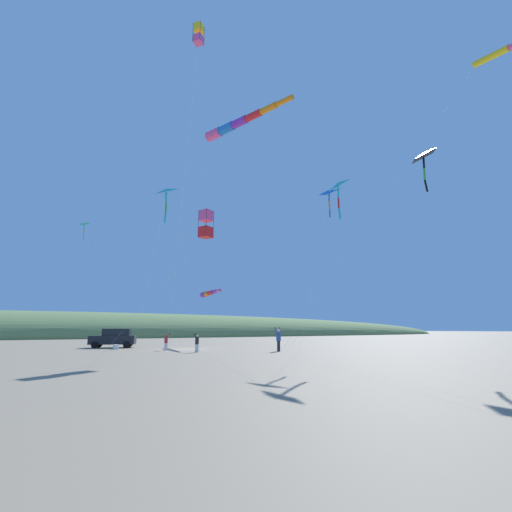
{
  "coord_description": "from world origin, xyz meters",
  "views": [
    {
      "loc": [
        32.73,
        -12.46,
        1.83
      ],
      "look_at": [
        10.53,
        1.21,
        7.11
      ],
      "focal_mm": 25.29,
      "sensor_mm": 36.0,
      "label": 1
    }
  ],
  "objects_px": {
    "parked_car": "(114,338)",
    "person_child_grey_jacket": "(197,342)",
    "person_child_green_jacket": "(166,341)",
    "kite_delta_black_fish_shape": "(84,224)",
    "kite_delta_rainbow_low_near": "(329,192)",
    "cooler_box": "(116,347)",
    "person_adult_flyer": "(278,338)",
    "kite_delta_purple_drifting": "(166,192)",
    "kite_box_striped_overhead": "(198,36)",
    "kite_windsock_teal_far_right": "(510,47)",
    "kite_windsock_blue_topmost": "(208,293)",
    "kite_windsock_yellow_midlevel": "(235,124)",
    "kite_delta_green_low_center": "(423,156)",
    "kite_box_red_high_left": "(206,224)",
    "kite_delta_magenta_far_left": "(337,186)"
  },
  "relations": [
    {
      "from": "person_adult_flyer",
      "to": "kite_windsock_teal_far_right",
      "type": "relative_size",
      "value": 0.1
    },
    {
      "from": "kite_delta_black_fish_shape",
      "to": "kite_windsock_teal_far_right",
      "type": "bearing_deg",
      "value": 37.51
    },
    {
      "from": "cooler_box",
      "to": "kite_delta_rainbow_low_near",
      "type": "xyz_separation_m",
      "value": [
        16.41,
        11.64,
        11.95
      ]
    },
    {
      "from": "person_adult_flyer",
      "to": "kite_windsock_yellow_midlevel",
      "type": "xyz_separation_m",
      "value": [
        5.16,
        -7.09,
        14.74
      ]
    },
    {
      "from": "kite_windsock_teal_far_right",
      "to": "person_child_green_jacket",
      "type": "bearing_deg",
      "value": -149.28
    },
    {
      "from": "kite_windsock_teal_far_right",
      "to": "kite_delta_green_low_center",
      "type": "relative_size",
      "value": 1.39
    },
    {
      "from": "person_child_green_jacket",
      "to": "kite_delta_green_low_center",
      "type": "height_order",
      "value": "kite_delta_green_low_center"
    },
    {
      "from": "kite_windsock_blue_topmost",
      "to": "kite_box_striped_overhead",
      "type": "bearing_deg",
      "value": -26.43
    },
    {
      "from": "kite_windsock_yellow_midlevel",
      "to": "kite_windsock_blue_topmost",
      "type": "bearing_deg",
      "value": 161.09
    },
    {
      "from": "person_adult_flyer",
      "to": "person_child_grey_jacket",
      "type": "bearing_deg",
      "value": -110.48
    },
    {
      "from": "person_child_green_jacket",
      "to": "person_child_grey_jacket",
      "type": "xyz_separation_m",
      "value": [
        3.72,
        1.31,
        0.01
      ]
    },
    {
      "from": "kite_windsock_yellow_midlevel",
      "to": "kite_delta_green_low_center",
      "type": "bearing_deg",
      "value": 63.44
    },
    {
      "from": "kite_delta_magenta_far_left",
      "to": "kite_delta_rainbow_low_near",
      "type": "bearing_deg",
      "value": 149.48
    },
    {
      "from": "kite_windsock_teal_far_right",
      "to": "kite_box_red_high_left",
      "type": "bearing_deg",
      "value": -139.34
    },
    {
      "from": "cooler_box",
      "to": "kite_windsock_teal_far_right",
      "type": "height_order",
      "value": "kite_windsock_teal_far_right"
    },
    {
      "from": "parked_car",
      "to": "kite_windsock_teal_far_right",
      "type": "relative_size",
      "value": 0.23
    },
    {
      "from": "kite_windsock_teal_far_right",
      "to": "kite_windsock_blue_topmost",
      "type": "distance_m",
      "value": 32.15
    },
    {
      "from": "person_child_grey_jacket",
      "to": "kite_delta_black_fish_shape",
      "type": "distance_m",
      "value": 15.24
    },
    {
      "from": "kite_delta_purple_drifting",
      "to": "kite_delta_rainbow_low_near",
      "type": "xyz_separation_m",
      "value": [
        4.53,
        11.33,
        0.78
      ]
    },
    {
      "from": "kite_box_striped_overhead",
      "to": "kite_windsock_yellow_midlevel",
      "type": "bearing_deg",
      "value": 131.03
    },
    {
      "from": "kite_delta_black_fish_shape",
      "to": "kite_windsock_yellow_midlevel",
      "type": "height_order",
      "value": "kite_windsock_yellow_midlevel"
    },
    {
      "from": "kite_delta_rainbow_low_near",
      "to": "person_child_grey_jacket",
      "type": "bearing_deg",
      "value": -139.57
    },
    {
      "from": "parked_car",
      "to": "kite_delta_black_fish_shape",
      "type": "xyz_separation_m",
      "value": [
        3.73,
        -4.03,
        10.24
      ]
    },
    {
      "from": "person_child_grey_jacket",
      "to": "kite_delta_black_fish_shape",
      "type": "relative_size",
      "value": 0.13
    },
    {
      "from": "parked_car",
      "to": "person_child_grey_jacket",
      "type": "distance_m",
      "value": 12.02
    },
    {
      "from": "parked_car",
      "to": "person_adult_flyer",
      "type": "height_order",
      "value": "person_adult_flyer"
    },
    {
      "from": "person_adult_flyer",
      "to": "parked_car",
      "type": "bearing_deg",
      "value": -142.31
    },
    {
      "from": "person_child_grey_jacket",
      "to": "person_adult_flyer",
      "type": "bearing_deg",
      "value": 69.52
    },
    {
      "from": "kite_windsock_yellow_midlevel",
      "to": "kite_delta_rainbow_low_near",
      "type": "bearing_deg",
      "value": 84.44
    },
    {
      "from": "cooler_box",
      "to": "kite_delta_purple_drifting",
      "type": "height_order",
      "value": "kite_delta_purple_drifting"
    },
    {
      "from": "kite_delta_black_fish_shape",
      "to": "kite_delta_purple_drifting",
      "type": "height_order",
      "value": "kite_delta_purple_drifting"
    },
    {
      "from": "person_child_grey_jacket",
      "to": "kite_windsock_yellow_midlevel",
      "type": "height_order",
      "value": "kite_windsock_yellow_midlevel"
    },
    {
      "from": "person_child_green_jacket",
      "to": "kite_box_red_high_left",
      "type": "bearing_deg",
      "value": 1.69
    },
    {
      "from": "person_child_grey_jacket",
      "to": "kite_windsock_teal_far_right",
      "type": "bearing_deg",
      "value": 32.64
    },
    {
      "from": "cooler_box",
      "to": "kite_delta_black_fish_shape",
      "type": "distance_m",
      "value": 11.59
    },
    {
      "from": "kite_delta_black_fish_shape",
      "to": "kite_delta_rainbow_low_near",
      "type": "distance_m",
      "value": 22.02
    },
    {
      "from": "kite_delta_purple_drifting",
      "to": "kite_windsock_teal_far_right",
      "type": "xyz_separation_m",
      "value": [
        15.62,
        16.69,
        7.82
      ]
    },
    {
      "from": "kite_delta_black_fish_shape",
      "to": "kite_windsock_teal_far_right",
      "type": "xyz_separation_m",
      "value": [
        26.9,
        20.65,
        8.01
      ]
    },
    {
      "from": "kite_windsock_yellow_midlevel",
      "to": "kite_delta_green_low_center",
      "type": "xyz_separation_m",
      "value": [
        6.04,
        12.08,
        -1.81
      ]
    },
    {
      "from": "kite_delta_green_low_center",
      "to": "cooler_box",
      "type": "bearing_deg",
      "value": -143.76
    },
    {
      "from": "kite_delta_black_fish_shape",
      "to": "kite_box_red_high_left",
      "type": "distance_m",
      "value": 13.37
    },
    {
      "from": "kite_box_striped_overhead",
      "to": "person_adult_flyer",
      "type": "bearing_deg",
      "value": 128.05
    },
    {
      "from": "kite_box_red_high_left",
      "to": "cooler_box",
      "type": "bearing_deg",
      "value": -163.47
    },
    {
      "from": "person_child_green_jacket",
      "to": "person_child_grey_jacket",
      "type": "distance_m",
      "value": 3.94
    },
    {
      "from": "kite_delta_purple_drifting",
      "to": "kite_delta_rainbow_low_near",
      "type": "bearing_deg",
      "value": 68.22
    },
    {
      "from": "kite_delta_green_low_center",
      "to": "kite_windsock_blue_topmost",
      "type": "bearing_deg",
      "value": -163.76
    },
    {
      "from": "kite_delta_rainbow_low_near",
      "to": "kite_box_striped_overhead",
      "type": "bearing_deg",
      "value": -75.83
    },
    {
      "from": "kite_box_striped_overhead",
      "to": "kite_windsock_yellow_midlevel",
      "type": "distance_m",
      "value": 6.2
    },
    {
      "from": "kite_box_red_high_left",
      "to": "kite_delta_green_low_center",
      "type": "relative_size",
      "value": 0.96
    },
    {
      "from": "parked_car",
      "to": "kite_delta_purple_drifting",
      "type": "distance_m",
      "value": 18.28
    }
  ]
}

